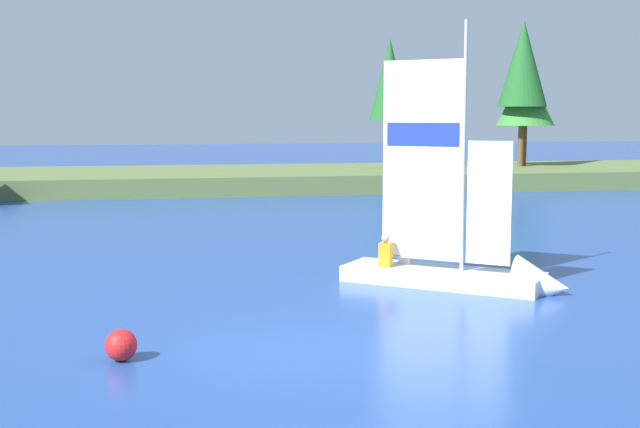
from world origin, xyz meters
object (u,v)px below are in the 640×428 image
Objects in this scene: shoreline_tree_midleft at (523,64)px; sailboat at (480,270)px; shoreline_tree_centre at (526,96)px; channel_buoy at (121,345)px; shoreline_tree_left at (390,81)px.

sailboat is at bearing -116.20° from shoreline_tree_midleft.
shoreline_tree_midleft is 1.92m from shoreline_tree_centre.
sailboat is 12.61× the size of channel_buoy.
sailboat is 8.67m from channel_buoy.
channel_buoy is (-13.02, -30.74, -5.47)m from shoreline_tree_left.
shoreline_tree_left is 8.70m from shoreline_tree_centre.
sailboat is (-13.96, -27.97, -4.52)m from shoreline_tree_centre.
sailboat is at bearing -116.53° from shoreline_tree_centre.
channel_buoy is (-7.62, -4.13, -0.16)m from sailboat.
shoreline_tree_centre is at bearing 56.09° from channel_buoy.
shoreline_tree_centre is (8.56, 1.35, -0.79)m from shoreline_tree_left.
shoreline_tree_centre is 31.58m from sailboat.
channel_buoy is (-21.58, -32.10, -4.68)m from shoreline_tree_centre.
shoreline_tree_midleft reaches higher than sailboat.
shoreline_tree_left is at bearing 67.05° from channel_buoy.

